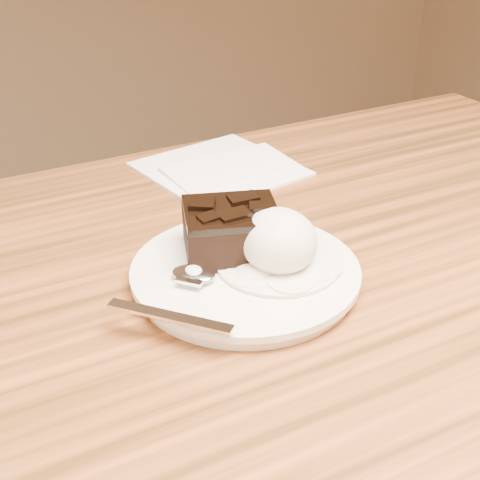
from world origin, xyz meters
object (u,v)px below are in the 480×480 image
brownie (231,234)px  plate (245,275)px  ice_cream_scoop (279,241)px  napkin (220,168)px  spoon (194,276)px

brownie → plate: bearing=-92.7°
brownie → ice_cream_scoop: 0.05m
brownie → napkin: brownie is taller
brownie → napkin: (0.09, 0.21, -0.03)m
ice_cream_scoop → plate: bearing=160.6°
plate → napkin: (0.10, 0.24, -0.01)m
plate → spoon: (-0.05, 0.00, 0.01)m
ice_cream_scoop → napkin: (0.07, 0.25, -0.04)m
plate → ice_cream_scoop: size_ratio=2.85×
napkin → plate: bearing=-111.7°
spoon → napkin: size_ratio=0.94×
spoon → ice_cream_scoop: bearing=-50.4°
plate → brownie: 0.04m
plate → napkin: 0.26m
spoon → brownie: bearing=-13.3°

